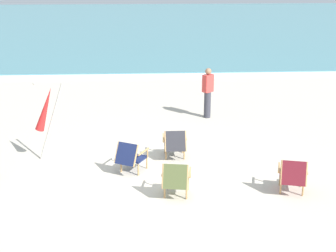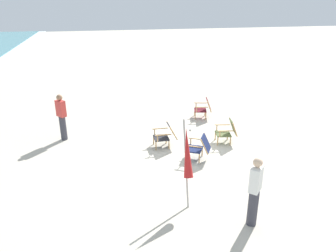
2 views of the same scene
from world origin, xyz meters
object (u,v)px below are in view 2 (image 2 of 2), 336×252
Objects in this scene: beach_chair_mid_center at (228,131)px; umbrella_furled_red at (187,153)px; beach_chair_front_right at (204,108)px; person_by_waterline at (255,191)px; person_near_chairs at (62,117)px; beach_chair_back_right at (199,146)px; beach_chair_far_center at (166,135)px.

umbrella_furled_red reaches higher than beach_chair_mid_center.
person_by_waterline reaches higher than beach_chair_front_right.
person_near_chairs is at bearing 35.62° from umbrella_furled_red.
beach_chair_mid_center is (-2.52, -0.03, 0.00)m from beach_chair_front_right.
person_near_chairs is 7.13m from person_by_waterline.
beach_chair_mid_center is (0.99, -1.30, 0.00)m from beach_chair_back_right.
beach_chair_front_right is at bearing -21.81° from umbrella_furled_red.
beach_chair_back_right is 1.63m from beach_chair_mid_center.
person_by_waterline is (-1.11, -1.19, -0.48)m from umbrella_furled_red.
person_by_waterline is (-4.19, 1.08, 0.41)m from beach_chair_mid_center.
umbrella_furled_red is (-2.09, 0.96, 0.89)m from beach_chair_back_right.
umbrella_furled_red is 1.24× the size of person_by_waterline.
beach_chair_back_right is 3.24m from person_by_waterline.
beach_chair_mid_center is at bearing -14.41° from person_by_waterline.
beach_chair_mid_center is 0.50× the size of person_near_chairs.
beach_chair_front_right is at bearing -8.89° from person_by_waterline.
umbrella_furled_red is at bearing 46.98° from person_by_waterline.
beach_chair_far_center is at bearing -2.79° from umbrella_furled_red.
beach_chair_mid_center is at bearing -179.37° from beach_chair_front_right.
person_near_chairs is (-1.10, 5.46, 0.41)m from beach_chair_front_right.
person_by_waterline reaches higher than beach_chair_far_center.
person_near_chairs is at bearing 101.41° from beach_chair_front_right.
person_near_chairs is (1.42, 5.49, 0.41)m from beach_chair_mid_center.
beach_chair_far_center is 0.48× the size of person_near_chairs.
beach_chair_front_right is at bearing -20.00° from beach_chair_back_right.
beach_chair_front_right is at bearing 0.63° from beach_chair_mid_center.
person_near_chairs reaches higher than beach_chair_mid_center.
beach_chair_front_right is (3.50, -1.28, 0.00)m from beach_chair_back_right.
beach_chair_front_right is at bearing -78.59° from person_near_chairs.
beach_chair_far_center is 0.97× the size of beach_chair_mid_center.
umbrella_furled_red is at bearing 158.19° from beach_chair_front_right.
person_by_waterline is at bearing -166.52° from beach_chair_far_center.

